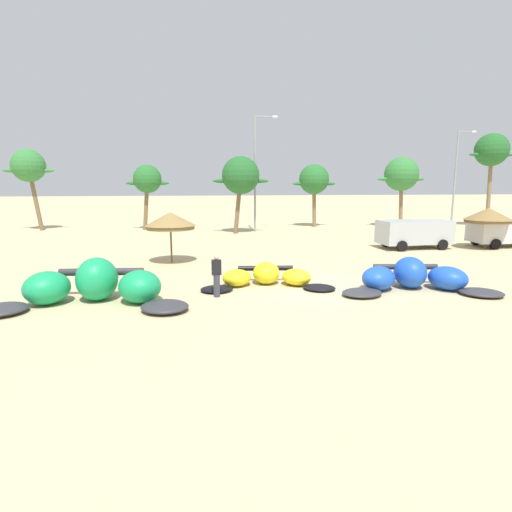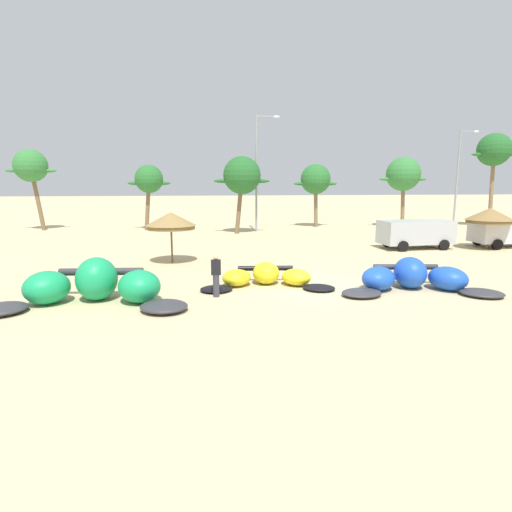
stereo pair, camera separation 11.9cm
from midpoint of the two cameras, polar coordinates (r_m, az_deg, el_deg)
The scene contains 17 objects.
ground_plane at distance 17.06m, azimuth 8.48°, elevation -4.29°, with size 260.00×260.00×0.00m, color #C6B284.
kite_far_left at distance 15.63m, azimuth -21.50°, elevation -3.96°, with size 7.27×3.57×1.57m.
kite_left at distance 17.09m, azimuth 1.67°, elevation -2.94°, with size 5.68×2.82×0.92m.
kite_left_of_center at distance 17.51m, azimuth 21.22°, elevation -2.87°, with size 6.38×3.37×1.27m.
beach_umbrella_near_van at distance 22.15m, azimuth -11.62°, elevation 4.85°, with size 2.64×2.64×2.71m.
beach_umbrella_middle at distance 30.19m, azimuth 29.90°, elevation 4.93°, with size 2.89×2.89×2.67m.
parked_van at distance 32.08m, azimuth 31.64°, elevation 3.01°, with size 4.68×2.33×1.84m.
parked_car_second at distance 28.59m, azimuth 21.28°, elevation 3.13°, with size 4.73×2.38×1.84m.
person_near_kites at distance 15.35m, azimuth -5.37°, elevation -2.70°, with size 0.36×0.24×1.62m.
palm_leftmost at distance 42.21m, azimuth -28.82°, elevation 10.84°, with size 4.33×2.89×7.21m.
palm_left at distance 38.86m, azimuth -14.61°, elevation 10.22°, with size 3.81×2.54×5.89m.
palm_left_of_gap at distance 34.87m, azimuth -1.87°, elevation 11.08°, with size 4.73×3.16×6.46m.
palm_center_left at distance 40.56m, azimuth 8.39°, elevation 10.45°, with size 4.31×2.88×6.06m.
palm_center_right at distance 42.30m, azimuth 19.91°, elevation 10.61°, with size 4.83×3.22×6.71m.
palm_right_of_gap at distance 46.10m, azimuth 30.31°, elevation 12.52°, with size 4.63×3.09×8.92m.
lamppost_west at distance 36.23m, azimuth 0.42°, elevation 12.22°, with size 2.10×0.24×9.96m.
lamppost_west_center at distance 44.21m, azimuth 26.51°, elevation 10.25°, with size 1.94×0.24×9.17m.
Camera 2 is at (-4.69, -15.85, 4.20)m, focal length 28.71 mm.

